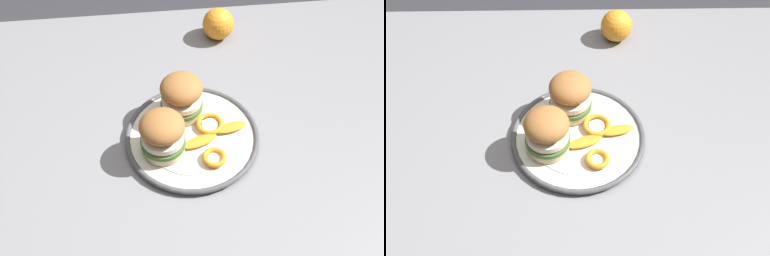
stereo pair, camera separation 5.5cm
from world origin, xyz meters
The scene contains 10 objects.
ground_plane centered at (0.00, 0.00, 0.00)m, with size 8.00×8.00×0.00m, color #333338.
dining_table centered at (0.00, 0.00, 0.64)m, with size 1.48×0.85×0.74m.
dinner_plate centered at (-0.05, -0.05, 0.74)m, with size 0.29×0.29×0.02m.
sandwich_half_left centered at (-0.11, -0.08, 0.80)m, with size 0.12×0.12×0.10m.
sandwich_half_right centered at (-0.06, 0.02, 0.80)m, with size 0.13×0.13×0.10m.
orange_peel_curled centered at (-0.01, -0.12, 0.76)m, with size 0.07×0.07×0.01m.
orange_peel_strip_long centered at (0.04, -0.04, 0.76)m, with size 0.08×0.04×0.01m.
orange_peel_strip_short centered at (-0.03, -0.07, 0.76)m, with size 0.08×0.05×0.01m.
orange_peel_small_curl centered at (-0.01, -0.03, 0.76)m, with size 0.07×0.07×0.01m.
whole_orange centered at (0.06, 0.30, 0.78)m, with size 0.08×0.08×0.08m, color orange.
Camera 2 is at (-0.06, -0.64, 1.51)m, focal length 41.46 mm.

